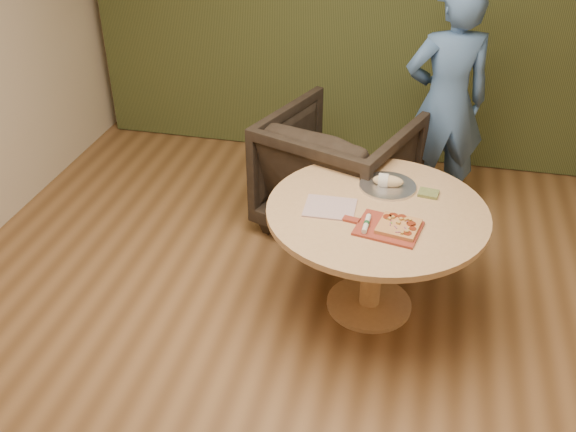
{
  "coord_description": "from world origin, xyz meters",
  "views": [
    {
      "loc": [
        0.61,
        -2.56,
        2.77
      ],
      "look_at": [
        -0.04,
        0.25,
        0.92
      ],
      "focal_mm": 40.0,
      "sensor_mm": 36.0,
      "label": 1
    }
  ],
  "objects_px": {
    "bread_roll": "(387,181)",
    "serving_tray": "(388,186)",
    "armchair": "(339,166)",
    "cutlery_roll": "(366,224)",
    "pizza_paddle": "(387,228)",
    "person_standing": "(446,103)",
    "pedestal_table": "(376,228)",
    "flatbread_pizza": "(399,226)"
  },
  "relations": [
    {
      "from": "serving_tray",
      "to": "person_standing",
      "type": "relative_size",
      "value": 0.2
    },
    {
      "from": "pizza_paddle",
      "to": "flatbread_pizza",
      "type": "bearing_deg",
      "value": 16.16
    },
    {
      "from": "pizza_paddle",
      "to": "person_standing",
      "type": "xyz_separation_m",
      "value": [
        0.28,
        1.55,
        0.14
      ]
    },
    {
      "from": "pedestal_table",
      "to": "pizza_paddle",
      "type": "distance_m",
      "value": 0.27
    },
    {
      "from": "cutlery_roll",
      "to": "bread_roll",
      "type": "xyz_separation_m",
      "value": [
        0.06,
        0.49,
        0.01
      ]
    },
    {
      "from": "bread_roll",
      "to": "serving_tray",
      "type": "bearing_deg",
      "value": -0.0
    },
    {
      "from": "pizza_paddle",
      "to": "person_standing",
      "type": "distance_m",
      "value": 1.58
    },
    {
      "from": "serving_tray",
      "to": "armchair",
      "type": "xyz_separation_m",
      "value": [
        -0.41,
        0.66,
        -0.26
      ]
    },
    {
      "from": "pizza_paddle",
      "to": "person_standing",
      "type": "bearing_deg",
      "value": 90.83
    },
    {
      "from": "pedestal_table",
      "to": "armchair",
      "type": "xyz_separation_m",
      "value": [
        -0.37,
        0.93,
        -0.11
      ]
    },
    {
      "from": "pedestal_table",
      "to": "pizza_paddle",
      "type": "relative_size",
      "value": 2.83
    },
    {
      "from": "pizza_paddle",
      "to": "pedestal_table",
      "type": "bearing_deg",
      "value": 120.67
    },
    {
      "from": "bread_roll",
      "to": "person_standing",
      "type": "xyz_separation_m",
      "value": [
        0.32,
        1.08,
        0.11
      ]
    },
    {
      "from": "flatbread_pizza",
      "to": "person_standing",
      "type": "relative_size",
      "value": 0.14
    },
    {
      "from": "cutlery_roll",
      "to": "person_standing",
      "type": "relative_size",
      "value": 0.11
    },
    {
      "from": "bread_roll",
      "to": "person_standing",
      "type": "bearing_deg",
      "value": 73.26
    },
    {
      "from": "cutlery_roll",
      "to": "serving_tray",
      "type": "height_order",
      "value": "cutlery_roll"
    },
    {
      "from": "bread_roll",
      "to": "pedestal_table",
      "type": "bearing_deg",
      "value": -95.45
    },
    {
      "from": "flatbread_pizza",
      "to": "armchair",
      "type": "bearing_deg",
      "value": 114.42
    },
    {
      "from": "cutlery_roll",
      "to": "bread_roll",
      "type": "height_order",
      "value": "bread_roll"
    },
    {
      "from": "pedestal_table",
      "to": "cutlery_roll",
      "type": "relative_size",
      "value": 6.66
    },
    {
      "from": "serving_tray",
      "to": "armchair",
      "type": "bearing_deg",
      "value": 121.67
    },
    {
      "from": "person_standing",
      "to": "bread_roll",
      "type": "bearing_deg",
      "value": 54.82
    },
    {
      "from": "flatbread_pizza",
      "to": "serving_tray",
      "type": "relative_size",
      "value": 0.72
    },
    {
      "from": "pizza_paddle",
      "to": "flatbread_pizza",
      "type": "xyz_separation_m",
      "value": [
        0.07,
        0.01,
        0.02
      ]
    },
    {
      "from": "cutlery_roll",
      "to": "serving_tray",
      "type": "distance_m",
      "value": 0.5
    },
    {
      "from": "pedestal_table",
      "to": "flatbread_pizza",
      "type": "bearing_deg",
      "value": -55.01
    },
    {
      "from": "pizza_paddle",
      "to": "cutlery_roll",
      "type": "relative_size",
      "value": 2.36
    },
    {
      "from": "person_standing",
      "to": "serving_tray",
      "type": "bearing_deg",
      "value": 55.25
    },
    {
      "from": "bread_roll",
      "to": "armchair",
      "type": "distance_m",
      "value": 0.82
    },
    {
      "from": "flatbread_pizza",
      "to": "serving_tray",
      "type": "bearing_deg",
      "value": 102.72
    },
    {
      "from": "pizza_paddle",
      "to": "serving_tray",
      "type": "distance_m",
      "value": 0.48
    },
    {
      "from": "pedestal_table",
      "to": "pizza_paddle",
      "type": "bearing_deg",
      "value": -70.21
    },
    {
      "from": "pizza_paddle",
      "to": "flatbread_pizza",
      "type": "relative_size",
      "value": 1.82
    },
    {
      "from": "serving_tray",
      "to": "pedestal_table",
      "type": "bearing_deg",
      "value": -97.32
    },
    {
      "from": "pizza_paddle",
      "to": "armchair",
      "type": "distance_m",
      "value": 1.25
    },
    {
      "from": "flatbread_pizza",
      "to": "bread_roll",
      "type": "bearing_deg",
      "value": 103.74
    },
    {
      "from": "serving_tray",
      "to": "pizza_paddle",
      "type": "bearing_deg",
      "value": -85.2
    },
    {
      "from": "pizza_paddle",
      "to": "bread_roll",
      "type": "relative_size",
      "value": 2.42
    },
    {
      "from": "flatbread_pizza",
      "to": "armchair",
      "type": "relative_size",
      "value": 0.26
    },
    {
      "from": "person_standing",
      "to": "pizza_paddle",
      "type": "bearing_deg",
      "value": 61.51
    },
    {
      "from": "pizza_paddle",
      "to": "armchair",
      "type": "bearing_deg",
      "value": 122.34
    }
  ]
}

